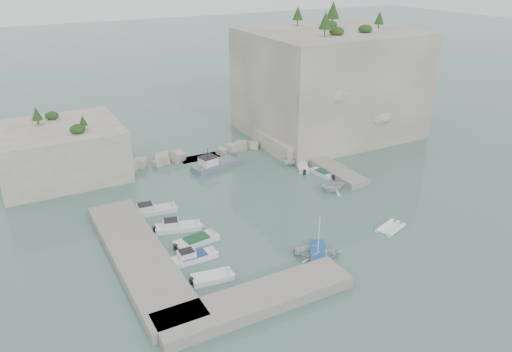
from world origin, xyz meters
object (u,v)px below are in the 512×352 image
inflatable_dinghy (390,229)px  motorboat_b (178,229)px  tender_east_b (322,175)px  motorboat_e (212,280)px  tender_east_d (293,164)px  tender_east_a (332,191)px  rowboat (318,255)px  motorboat_c (197,243)px  motorboat_d (194,260)px  work_boat (217,167)px  tender_east_c (302,168)px  motorboat_a (153,213)px

inflatable_dinghy → motorboat_b: bearing=132.9°
tender_east_b → inflatable_dinghy: bearing=162.4°
motorboat_e → tender_east_d: size_ratio=1.04×
motorboat_b → motorboat_e: motorboat_b is taller
motorboat_b → tender_east_a: size_ratio=1.44×
motorboat_b → tender_east_d: tender_east_d is taller
inflatable_dinghy → rowboat: bearing=164.0°
motorboat_c → inflatable_dinghy: motorboat_c is taller
motorboat_b → motorboat_d: 6.55m
motorboat_c → inflatable_dinghy: 21.48m
motorboat_d → inflatable_dinghy: motorboat_d is taller
inflatable_dinghy → tender_east_d: size_ratio=0.93×
rowboat → work_boat: 25.84m
motorboat_d → tender_east_c: (22.50, 14.43, 0.00)m
rowboat → work_boat: bearing=30.9°
work_boat → motorboat_b: bearing=-141.8°
motorboat_d → rowboat: bearing=-24.4°
motorboat_a → rowboat: size_ratio=1.28×
tender_east_b → tender_east_d: tender_east_d is taller
tender_east_b → tender_east_c: (-1.11, 3.28, 0.00)m
motorboat_b → rowboat: bearing=-32.1°
motorboat_d → tender_east_c: bearing=32.8°
tender_east_a → tender_east_d: (0.44, 10.12, 0.00)m
rowboat → motorboat_d: bearing=97.4°
inflatable_dinghy → tender_east_c: size_ratio=0.86×
motorboat_c → tender_east_b: 23.58m
motorboat_b → inflatable_dinghy: motorboat_b is taller
motorboat_b → tender_east_d: bearing=40.4°
motorboat_e → rowboat: 11.19m
motorboat_b → tender_east_c: (21.73, 7.92, 0.00)m
motorboat_a → tender_east_b: motorboat_a is taller
tender_east_c → tender_east_a: bearing=-159.3°
tender_east_a → work_boat: 17.37m
motorboat_b → rowboat: size_ratio=1.15×
tender_east_b → work_boat: size_ratio=0.49×
inflatable_dinghy → tender_east_c: (0.92, 19.17, 0.00)m
motorboat_e → tender_east_b: size_ratio=1.02×
tender_east_d → motorboat_d: bearing=119.0°
tender_east_b → work_boat: bearing=40.7°
rowboat → tender_east_c: size_ratio=1.09×
motorboat_c → rowboat: (9.91, -8.13, 0.00)m
motorboat_b → rowboat: (10.66, -11.72, 0.00)m
motorboat_e → tender_east_a: size_ratio=1.11×
motorboat_e → tender_east_b: bearing=41.7°
tender_east_a → tender_east_d: tender_east_a is taller
motorboat_b → tender_east_c: 23.13m
tender_east_b → tender_east_c: same height
motorboat_b → tender_east_c: bearing=35.6°
motorboat_d → tender_east_d: 27.65m
motorboat_b → motorboat_c: size_ratio=1.05×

